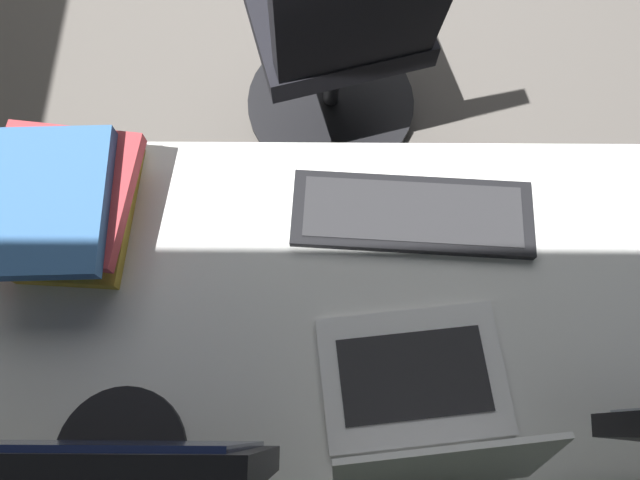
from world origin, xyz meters
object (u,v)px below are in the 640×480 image
monitor_primary (40,459)px  laptop_left (423,409)px  book_stack_near (63,202)px  office_chair (341,35)px  keyboard_main (412,214)px  drawer_pedestal (257,358)px

monitor_primary → laptop_left: size_ratio=1.56×
monitor_primary → book_stack_near: bearing=-71.9°
office_chair → keyboard_main: bearing=99.9°
monitor_primary → drawer_pedestal: bearing=-129.2°
drawer_pedestal → monitor_primary: (0.16, 0.19, 0.64)m
keyboard_main → laptop_left: bearing=88.9°
drawer_pedestal → monitor_primary: bearing=50.8°
drawer_pedestal → monitor_primary: monitor_primary is taller
drawer_pedestal → keyboard_main: 0.54m
book_stack_near → monitor_primary: bearing=108.1°
monitor_primary → book_stack_near: size_ratio=1.73×
book_stack_near → drawer_pedestal: bearing=145.0°
keyboard_main → book_stack_near: size_ratio=1.48×
book_stack_near → office_chair: bearing=-127.6°
book_stack_near → office_chair: (-0.48, -0.62, -0.33)m
laptop_left → office_chair: 1.01m
drawer_pedestal → laptop_left: bearing=156.9°
drawer_pedestal → office_chair: 0.85m
laptop_left → keyboard_main: size_ratio=0.75×
monitor_primary → book_stack_near: 0.46m
keyboard_main → book_stack_near: bearing=0.2°
monitor_primary → keyboard_main: (-0.46, -0.39, -0.25)m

